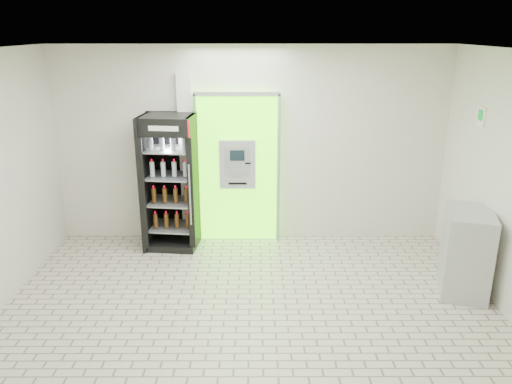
{
  "coord_description": "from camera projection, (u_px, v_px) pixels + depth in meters",
  "views": [
    {
      "loc": [
        0.07,
        -5.01,
        3.22
      ],
      "look_at": [
        0.08,
        1.2,
        1.17
      ],
      "focal_mm": 35.0,
      "sensor_mm": 36.0,
      "label": 1
    }
  ],
  "objects": [
    {
      "name": "ground",
      "position": [
        249.0,
        321.0,
        5.76
      ],
      "size": [
        6.0,
        6.0,
        0.0
      ],
      "primitive_type": "plane",
      "color": "#BCB09C",
      "rests_on": "ground"
    },
    {
      "name": "room_shell",
      "position": [
        249.0,
        167.0,
        5.18
      ],
      "size": [
        6.0,
        6.0,
        6.0
      ],
      "color": "beige",
      "rests_on": "ground"
    },
    {
      "name": "atm_assembly",
      "position": [
        238.0,
        167.0,
        7.69
      ],
      "size": [
        1.3,
        0.24,
        2.33
      ],
      "color": "#58FF0E",
      "rests_on": "ground"
    },
    {
      "name": "pillar",
      "position": [
        187.0,
        159.0,
        7.68
      ],
      "size": [
        0.22,
        0.11,
        2.6
      ],
      "color": "silver",
      "rests_on": "ground"
    },
    {
      "name": "beverage_cooler",
      "position": [
        171.0,
        185.0,
        7.5
      ],
      "size": [
        0.83,
        0.77,
        2.03
      ],
      "rotation": [
        0.0,
        0.0,
        -0.11
      ],
      "color": "black",
      "rests_on": "ground"
    },
    {
      "name": "steel_cabinet",
      "position": [
        466.0,
        252.0,
        6.26
      ],
      "size": [
        0.76,
        0.93,
        1.08
      ],
      "rotation": [
        0.0,
        0.0,
        -0.28
      ],
      "color": "#AEB0B6",
      "rests_on": "ground"
    },
    {
      "name": "exit_sign",
      "position": [
        481.0,
        117.0,
        6.43
      ],
      "size": [
        0.02,
        0.22,
        0.26
      ],
      "color": "white",
      "rests_on": "room_shell"
    }
  ]
}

